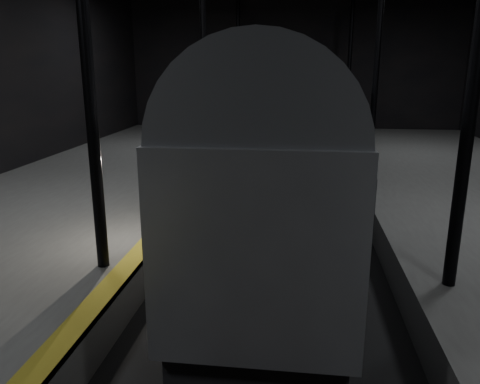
# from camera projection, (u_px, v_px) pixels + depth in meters

# --- Properties ---
(ground) EXTENTS (44.00, 44.00, 0.00)m
(ground) POSITION_uv_depth(u_px,v_px,m) (277.00, 249.00, 14.40)
(ground) COLOR black
(ground) RESTS_ON ground
(platform_left) EXTENTS (9.00, 43.80, 1.00)m
(platform_left) POSITION_uv_depth(u_px,v_px,m) (46.00, 223.00, 15.18)
(platform_left) COLOR #50504D
(platform_left) RESTS_ON ground
(tactile_strip) EXTENTS (0.50, 43.80, 0.01)m
(tactile_strip) POSITION_uv_depth(u_px,v_px,m) (173.00, 214.00, 14.53)
(tactile_strip) COLOR olive
(tactile_strip) RESTS_ON platform_left
(track) EXTENTS (2.40, 43.00, 0.24)m
(track) POSITION_uv_depth(u_px,v_px,m) (277.00, 247.00, 14.38)
(track) COLOR #3F3328
(track) RESTS_ON ground
(train) EXTENTS (3.24, 21.68, 5.80)m
(train) POSITION_uv_depth(u_px,v_px,m) (283.00, 130.00, 16.71)
(train) COLOR #9A9CA1
(train) RESTS_ON ground
(woman) EXTENTS (0.76, 0.63, 1.78)m
(woman) POSITION_uv_depth(u_px,v_px,m) (159.00, 181.00, 14.88)
(woman) COLOR #908358
(woman) RESTS_ON platform_left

